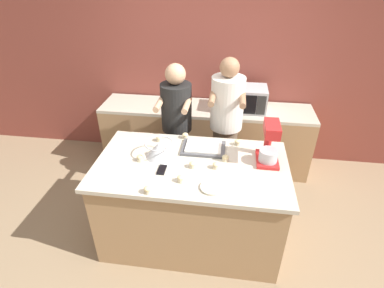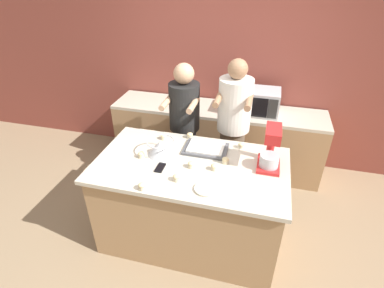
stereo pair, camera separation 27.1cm
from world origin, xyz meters
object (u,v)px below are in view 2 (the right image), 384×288
at_px(cupcake_4, 225,160).
at_px(cupcake_0, 191,165).
at_px(cupcake_7, 214,167).
at_px(cupcake_8, 190,135).
at_px(baking_tray, 206,149).
at_px(stand_mixer, 271,150).
at_px(cupcake_5, 142,186).
at_px(cupcake_6, 141,155).
at_px(cupcake_2, 241,145).
at_px(mixing_bowl, 161,147).
at_px(knife, 158,159).
at_px(cupcake_1, 177,178).
at_px(person_left, 185,129).
at_px(microwave_oven, 257,101).
at_px(cupcake_3, 164,137).
at_px(cell_phone, 160,168).
at_px(person_right, 233,132).
at_px(small_plate, 206,189).

bearing_deg(cupcake_4, cupcake_0, -153.13).
bearing_deg(cupcake_7, cupcake_8, 126.04).
xyz_separation_m(baking_tray, cupcake_7, (0.14, -0.30, 0.01)).
relative_size(stand_mixer, baking_tray, 0.94).
relative_size(stand_mixer, cupcake_4, 6.36).
height_order(cupcake_5, cupcake_6, same).
xyz_separation_m(baking_tray, cupcake_2, (0.33, 0.13, 0.01)).
xyz_separation_m(mixing_bowl, knife, (0.00, -0.10, -0.08)).
xyz_separation_m(stand_mixer, knife, (-1.01, -0.16, -0.17)).
bearing_deg(cupcake_6, cupcake_1, -30.54).
bearing_deg(cupcake_8, cupcake_0, -73.72).
bearing_deg(cupcake_7, person_left, 122.09).
xyz_separation_m(person_left, cupcake_0, (0.30, -0.82, 0.11)).
bearing_deg(stand_mixer, cupcake_5, -149.02).
bearing_deg(cupcake_5, person_left, 89.37).
height_order(knife, cupcake_4, cupcake_4).
height_order(microwave_oven, cupcake_4, microwave_oven).
height_order(cupcake_3, cupcake_8, same).
xyz_separation_m(microwave_oven, cell_phone, (-0.74, -1.52, -0.09)).
height_order(person_right, stand_mixer, person_right).
bearing_deg(person_left, cupcake_4, -49.22).
bearing_deg(cell_phone, mixing_bowl, 107.52).
height_order(mixing_bowl, cupcake_4, mixing_bowl).
distance_m(cupcake_0, cupcake_1, 0.23).
relative_size(stand_mixer, cupcake_8, 6.36).
bearing_deg(knife, small_plate, -30.18).
height_order(cupcake_2, cupcake_7, same).
xyz_separation_m(person_right, knife, (-0.60, -0.79, 0.04)).
bearing_deg(cell_phone, knife, 119.46).
bearing_deg(cupcake_1, stand_mixer, 28.94).
bearing_deg(stand_mixer, mixing_bowl, -176.77).
height_order(person_left, cupcake_6, person_left).
xyz_separation_m(microwave_oven, cupcake_4, (-0.19, -1.29, -0.06)).
height_order(mixing_bowl, cupcake_8, mixing_bowl).
bearing_deg(person_left, cupcake_7, -57.91).
relative_size(cell_phone, knife, 0.71).
height_order(cupcake_0, cupcake_1, same).
height_order(microwave_oven, cell_phone, microwave_oven).
distance_m(baking_tray, cupcake_4, 0.28).
relative_size(stand_mixer, cupcake_7, 6.36).
bearing_deg(small_plate, cupcake_6, 156.22).
relative_size(mixing_bowl, cupcake_7, 4.31).
distance_m(person_left, cupcake_3, 0.44).
relative_size(person_right, cupcake_6, 27.48).
relative_size(baking_tray, cupcake_2, 6.78).
bearing_deg(cupcake_5, cupcake_6, 113.50).
height_order(cell_phone, cupcake_5, cupcake_5).
distance_m(person_left, person_right, 0.56).
bearing_deg(cupcake_2, stand_mixer, -42.25).
height_order(person_left, person_right, person_right).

